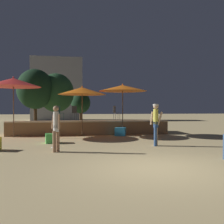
{
  "coord_description": "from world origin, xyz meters",
  "views": [
    {
      "loc": [
        -2.24,
        -6.41,
        1.63
      ],
      "look_at": [
        0.0,
        7.57,
        1.4
      ],
      "focal_mm": 40.0,
      "sensor_mm": 36.0,
      "label": 1
    }
  ],
  "objects_px": {
    "person_2": "(156,122)",
    "frisbee_disc": "(54,147)",
    "bistro_chair_0": "(74,111)",
    "background_tree_2": "(56,93)",
    "bistro_chair_2": "(115,111)",
    "patio_umbrella_0": "(123,88)",
    "patio_umbrella_2": "(13,82)",
    "background_tree_1": "(35,89)",
    "cube_seat_0": "(120,132)",
    "cube_seat_2": "(51,138)",
    "person_1": "(56,127)",
    "patio_umbrella_1": "(82,91)",
    "background_tree_0": "(81,103)",
    "bistro_chair_1": "(59,112)"
  },
  "relations": [
    {
      "from": "person_2",
      "to": "frisbee_disc",
      "type": "xyz_separation_m",
      "value": [
        -4.27,
        0.16,
        -1.02
      ]
    },
    {
      "from": "bistro_chair_0",
      "to": "background_tree_2",
      "type": "height_order",
      "value": "background_tree_2"
    },
    {
      "from": "bistro_chair_2",
      "to": "background_tree_2",
      "type": "xyz_separation_m",
      "value": [
        -4.14,
        6.71,
        1.55
      ]
    },
    {
      "from": "frisbee_disc",
      "to": "patio_umbrella_0",
      "type": "bearing_deg",
      "value": 47.72
    },
    {
      "from": "patio_umbrella_2",
      "to": "background_tree_1",
      "type": "height_order",
      "value": "background_tree_1"
    },
    {
      "from": "cube_seat_0",
      "to": "cube_seat_2",
      "type": "height_order",
      "value": "cube_seat_0"
    },
    {
      "from": "patio_umbrella_2",
      "to": "person_1",
      "type": "bearing_deg",
      "value": -62.61
    },
    {
      "from": "cube_seat_2",
      "to": "frisbee_disc",
      "type": "xyz_separation_m",
      "value": [
        0.23,
        -1.44,
        -0.2
      ]
    },
    {
      "from": "patio_umbrella_1",
      "to": "background_tree_2",
      "type": "distance_m",
      "value": 8.33
    },
    {
      "from": "frisbee_disc",
      "to": "bistro_chair_2",
      "type": "bearing_deg",
      "value": 57.01
    },
    {
      "from": "cube_seat_2",
      "to": "background_tree_1",
      "type": "relative_size",
      "value": 0.12
    },
    {
      "from": "frisbee_disc",
      "to": "background_tree_0",
      "type": "xyz_separation_m",
      "value": [
        1.6,
        15.57,
        2.14
      ]
    },
    {
      "from": "person_2",
      "to": "bistro_chair_0",
      "type": "relative_size",
      "value": 2.0
    },
    {
      "from": "cube_seat_0",
      "to": "person_2",
      "type": "height_order",
      "value": "person_2"
    },
    {
      "from": "patio_umbrella_2",
      "to": "bistro_chair_1",
      "type": "xyz_separation_m",
      "value": [
        2.38,
        1.46,
        -1.63
      ]
    },
    {
      "from": "background_tree_0",
      "to": "bistro_chair_0",
      "type": "bearing_deg",
      "value": -94.62
    },
    {
      "from": "patio_umbrella_0",
      "to": "background_tree_0",
      "type": "bearing_deg",
      "value": 100.22
    },
    {
      "from": "cube_seat_0",
      "to": "bistro_chair_0",
      "type": "xyz_separation_m",
      "value": [
        -2.7,
        2.0,
        1.17
      ]
    },
    {
      "from": "background_tree_0",
      "to": "background_tree_2",
      "type": "bearing_deg",
      "value": -122.89
    },
    {
      "from": "patio_umbrella_2",
      "to": "cube_seat_2",
      "type": "xyz_separation_m",
      "value": [
        2.24,
        -2.58,
        -2.82
      ]
    },
    {
      "from": "bistro_chair_0",
      "to": "bistro_chair_1",
      "type": "distance_m",
      "value": 1.04
    },
    {
      "from": "background_tree_2",
      "to": "patio_umbrella_1",
      "type": "bearing_deg",
      "value": -76.42
    },
    {
      "from": "patio_umbrella_0",
      "to": "person_2",
      "type": "bearing_deg",
      "value": -81.95
    },
    {
      "from": "background_tree_0",
      "to": "bistro_chair_2",
      "type": "bearing_deg",
      "value": -79.6
    },
    {
      "from": "person_1",
      "to": "bistro_chair_1",
      "type": "bearing_deg",
      "value": -131.42
    },
    {
      "from": "person_2",
      "to": "background_tree_2",
      "type": "bearing_deg",
      "value": 52.6
    },
    {
      "from": "person_1",
      "to": "background_tree_0",
      "type": "relative_size",
      "value": 0.52
    },
    {
      "from": "cube_seat_2",
      "to": "bistro_chair_2",
      "type": "xyz_separation_m",
      "value": [
        3.7,
        3.92,
        1.19
      ]
    },
    {
      "from": "cube_seat_2",
      "to": "background_tree_0",
      "type": "height_order",
      "value": "background_tree_0"
    },
    {
      "from": "person_2",
      "to": "frisbee_disc",
      "type": "bearing_deg",
      "value": 118.5
    },
    {
      "from": "bistro_chair_0",
      "to": "bistro_chair_2",
      "type": "relative_size",
      "value": 1.0
    },
    {
      "from": "background_tree_1",
      "to": "background_tree_2",
      "type": "xyz_separation_m",
      "value": [
        1.65,
        0.94,
        -0.23
      ]
    },
    {
      "from": "background_tree_0",
      "to": "cube_seat_0",
      "type": "bearing_deg",
      "value": -80.56
    },
    {
      "from": "patio_umbrella_0",
      "to": "cube_seat_2",
      "type": "bearing_deg",
      "value": -146.27
    },
    {
      "from": "background_tree_2",
      "to": "cube_seat_0",
      "type": "bearing_deg",
      "value": -62.62
    },
    {
      "from": "frisbee_disc",
      "to": "background_tree_2",
      "type": "height_order",
      "value": "background_tree_2"
    },
    {
      "from": "background_tree_1",
      "to": "patio_umbrella_0",
      "type": "bearing_deg",
      "value": -49.78
    },
    {
      "from": "patio_umbrella_2",
      "to": "background_tree_2",
      "type": "xyz_separation_m",
      "value": [
        1.81,
        8.05,
        -0.07
      ]
    },
    {
      "from": "bistro_chair_0",
      "to": "bistro_chair_2",
      "type": "height_order",
      "value": "same"
    },
    {
      "from": "patio_umbrella_2",
      "to": "bistro_chair_2",
      "type": "distance_m",
      "value": 6.31
    },
    {
      "from": "patio_umbrella_1",
      "to": "bistro_chair_1",
      "type": "height_order",
      "value": "patio_umbrella_1"
    },
    {
      "from": "patio_umbrella_2",
      "to": "patio_umbrella_1",
      "type": "bearing_deg",
      "value": -0.57
    },
    {
      "from": "cube_seat_0",
      "to": "bistro_chair_1",
      "type": "distance_m",
      "value": 4.09
    },
    {
      "from": "patio_umbrella_1",
      "to": "bistro_chair_2",
      "type": "relative_size",
      "value": 3.22
    },
    {
      "from": "cube_seat_2",
      "to": "person_2",
      "type": "xyz_separation_m",
      "value": [
        4.5,
        -1.59,
        0.81
      ]
    },
    {
      "from": "bistro_chair_2",
      "to": "background_tree_2",
      "type": "relative_size",
      "value": 0.19
    },
    {
      "from": "person_2",
      "to": "person_1",
      "type": "bearing_deg",
      "value": 132.25
    },
    {
      "from": "bistro_chair_2",
      "to": "person_2",
      "type": "bearing_deg",
      "value": -138.07
    },
    {
      "from": "bistro_chair_1",
      "to": "background_tree_0",
      "type": "relative_size",
      "value": 0.28
    },
    {
      "from": "background_tree_2",
      "to": "person_2",
      "type": "bearing_deg",
      "value": -68.02
    }
  ]
}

